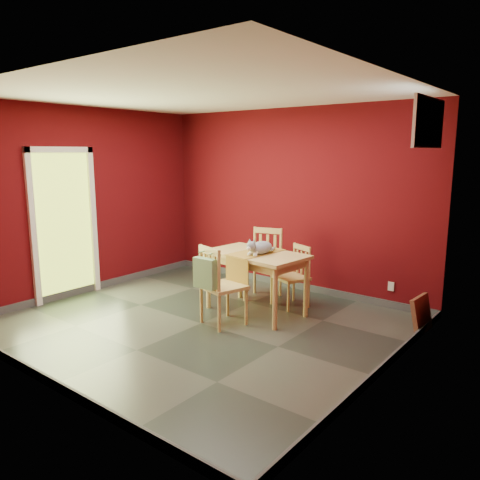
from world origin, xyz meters
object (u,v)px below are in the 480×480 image
Objects in this scene: tote_bag at (205,273)px; picture_frame at (421,314)px; chair_far_left at (264,263)px; chair_far_right at (294,275)px; cat at (261,245)px; dining_table at (256,260)px; chair_near at (220,285)px.

tote_bag is 0.98× the size of picture_frame.
chair_far_left reaches higher than chair_far_right.
cat is at bearing -105.36° from chair_far_right.
chair_near reaches higher than dining_table.
chair_far_left reaches higher than chair_near.
picture_frame is (1.81, 0.68, -0.70)m from cat.
dining_table is 0.85m from tote_bag.
cat is at bearing 74.01° from chair_near.
dining_table is at bearing -161.30° from picture_frame.
chair_near is 2.28× the size of picture_frame.
chair_near is 2.37m from picture_frame.
chair_near is 2.17× the size of cat.
chair_far_left is at bearing 115.91° from dining_table.
chair_far_left reaches higher than dining_table.
chair_far_left is at bearing 99.97° from chair_near.
tote_bag is 0.87m from cat.
cat reaches higher than chair_far_right.
tote_bag is at bearing -97.33° from cat.
chair_far_left is 1.22m from chair_near.
chair_near is (-0.32, -1.14, 0.07)m from chair_far_right.
chair_near is 2.32× the size of tote_bag.
tote_bag is at bearing -100.02° from chair_near.
chair_far_left reaches higher than tote_bag.
chair_far_right is 1.84× the size of cat.
picture_frame is (1.91, 0.65, -0.49)m from dining_table.
tote_bag reaches higher than picture_frame.
chair_far_right reaches higher than dining_table.
chair_far_right is 0.85× the size of chair_near.
cat is (0.10, -0.03, 0.21)m from dining_table.
picture_frame is (2.19, 0.06, -0.30)m from chair_far_left.
chair_near is 0.74m from cat.
chair_near is at bearing 79.98° from tote_bag.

